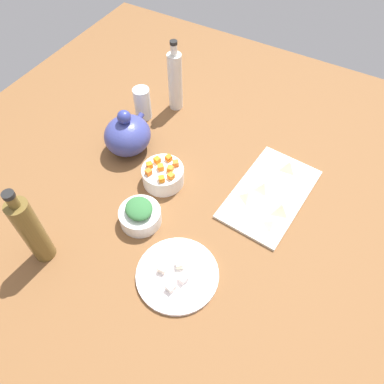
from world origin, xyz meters
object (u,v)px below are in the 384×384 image
bowl_greens (140,216)px  bottle_1 (31,230)px  plate_tofu (177,275)px  drinking_glass_0 (142,103)px  bottle_0 (175,81)px  teapot (127,135)px  cutting_board (270,194)px  bowl_carrots (163,175)px

bowl_greens → bottle_1: size_ratio=0.44×
plate_tofu → drinking_glass_0: bearing=41.8°
plate_tofu → bottle_0: size_ratio=0.83×
bowl_greens → teapot: size_ratio=0.70×
plate_tofu → bottle_1: bearing=109.2°
cutting_board → bottle_0: (22.45, 48.78, 11.46)cm
plate_tofu → teapot: bearing=49.9°
bowl_greens → bottle_0: 55.20cm
bowl_greens → bottle_1: bearing=142.3°
cutting_board → bowl_greens: bearing=133.3°
bowl_carrots → drinking_glass_0: size_ratio=1.10×
teapot → bottle_1: (-46.30, -3.07, 5.94)cm
bowl_greens → bowl_carrots: bearing=8.0°
bottle_1 → cutting_board: bearing=-43.0°
teapot → plate_tofu: bearing=-130.1°
cutting_board → drinking_glass_0: 57.85cm
plate_tofu → bowl_greens: size_ratio=1.82×
cutting_board → bowl_greens: (-28.77, 30.53, 2.00)cm
cutting_board → teapot: 51.94cm
cutting_board → drinking_glass_0: (11.31, 56.44, 5.72)cm
teapot → bottle_1: 46.78cm
bowl_greens → cutting_board: bearing=-46.7°
cutting_board → bottle_1: 71.69cm
bowl_greens → bottle_1: (-22.87, 17.70, 10.09)cm
bowl_carrots → bottle_1: size_ratio=0.47×
bowl_carrots → teapot: size_ratio=0.76×
bottle_0 → drinking_glass_0: size_ratio=2.23×
cutting_board → bottle_1: bottle_1 is taller
teapot → drinking_glass_0: 17.43cm
teapot → drinking_glass_0: bearing=17.2°
bowl_carrots → teapot: (6.78, 18.43, 3.63)cm
bowl_carrots → teapot: bearing=69.8°
bowl_carrots → bottle_1: (-39.53, 15.36, 9.57)cm
bowl_greens → drinking_glass_0: bearing=32.9°
cutting_board → bowl_carrots: bowl_carrots is taller
bowl_carrots → drinking_glass_0: (23.42, 23.57, 3.20)cm
bowl_greens → teapot: (23.44, 20.77, 4.15)cm
plate_tofu → bowl_greens: bowl_greens is taller
bowl_greens → teapot: 31.59cm
bottle_1 → drinking_glass_0: (62.95, 8.21, -6.37)cm
bowl_carrots → bottle_1: bearing=158.8°
bottle_1 → drinking_glass_0: bottle_1 is taller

